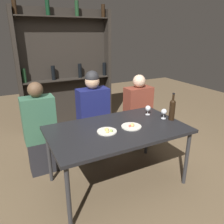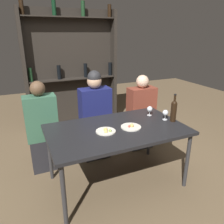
{
  "view_description": "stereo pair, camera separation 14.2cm",
  "coord_description": "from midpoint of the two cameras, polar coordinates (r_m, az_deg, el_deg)",
  "views": [
    {
      "loc": [
        -1.1,
        -1.99,
        1.76
      ],
      "look_at": [
        0.0,
        0.14,
        0.88
      ],
      "focal_mm": 35.0,
      "sensor_mm": 36.0,
      "label": 1
    },
    {
      "loc": [
        -0.97,
        -2.05,
        1.76
      ],
      "look_at": [
        0.0,
        0.14,
        0.88
      ],
      "focal_mm": 35.0,
      "sensor_mm": 36.0,
      "label": 2
    }
  ],
  "objects": [
    {
      "name": "seated_person_right",
      "position": [
        3.43,
        5.56,
        -0.7
      ],
      "size": [
        0.42,
        0.22,
        1.17
      ],
      "color": "#26262B",
      "rests_on": "ground_plane"
    },
    {
      "name": "wine_glass_1",
      "position": [
        2.79,
        12.02,
        0.02
      ],
      "size": [
        0.07,
        0.07,
        0.13
      ],
      "color": "silver",
      "rests_on": "dining_table"
    },
    {
      "name": "seated_person_left",
      "position": [
        2.95,
        -19.5,
        -4.96
      ],
      "size": [
        0.39,
        0.22,
        1.21
      ],
      "color": "#26262B",
      "rests_on": "ground_plane"
    },
    {
      "name": "food_plate_1",
      "position": [
        2.52,
        3.49,
        -3.76
      ],
      "size": [
        0.23,
        0.23,
        0.05
      ],
      "color": "silver",
      "rests_on": "dining_table"
    },
    {
      "name": "ground_plane",
      "position": [
        2.87,
        -0.15,
        -17.68
      ],
      "size": [
        10.0,
        10.0,
        0.0
      ],
      "primitive_type": "plane",
      "color": "brown"
    },
    {
      "name": "seated_person_center",
      "position": [
        3.08,
        -6.2,
        -1.74
      ],
      "size": [
        0.42,
        0.22,
        1.29
      ],
      "color": "#26262B",
      "rests_on": "ground_plane"
    },
    {
      "name": "wine_rack_wall",
      "position": [
        4.16,
        -12.88,
        11.03
      ],
      "size": [
        1.71,
        0.21,
        2.27
      ],
      "color": "#28231E",
      "rests_on": "ground_plane"
    },
    {
      "name": "food_plate_0",
      "position": [
        2.39,
        -2.98,
        -5.03
      ],
      "size": [
        0.22,
        0.22,
        0.04
      ],
      "color": "silver",
      "rests_on": "dining_table"
    },
    {
      "name": "wine_bottle",
      "position": [
        2.75,
        14.05,
        0.85
      ],
      "size": [
        0.07,
        0.07,
        0.34
      ],
      "color": "black",
      "rests_on": "dining_table"
    },
    {
      "name": "dining_table",
      "position": [
        2.51,
        -0.17,
        -5.32
      ],
      "size": [
        1.56,
        0.92,
        0.73
      ],
      "color": "black",
      "rests_on": "ground_plane"
    },
    {
      "name": "wine_glass_0",
      "position": [
        2.89,
        8.01,
        0.9
      ],
      "size": [
        0.07,
        0.07,
        0.12
      ],
      "color": "silver",
      "rests_on": "dining_table"
    }
  ]
}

